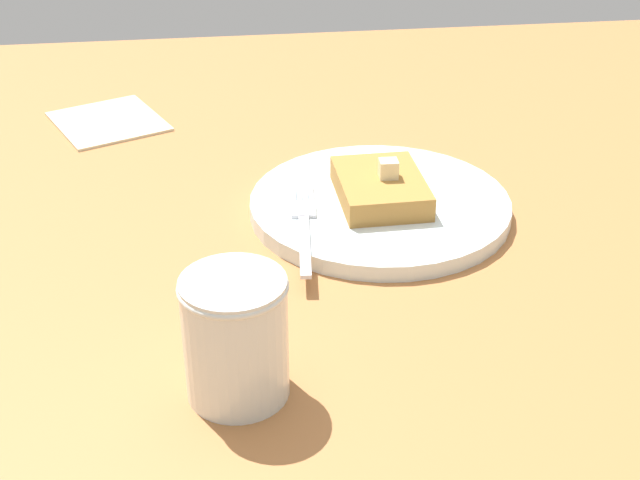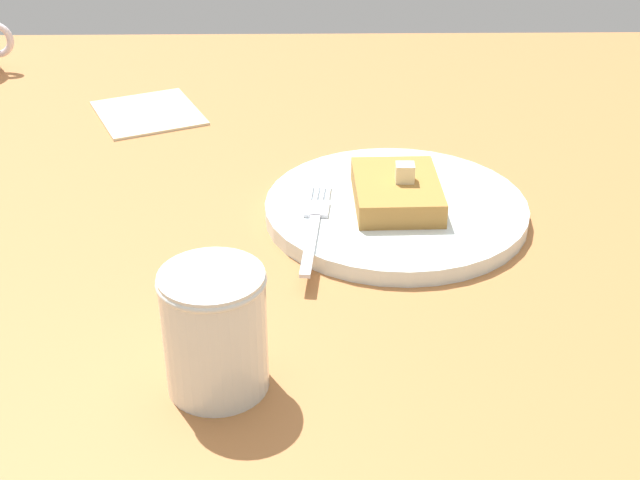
# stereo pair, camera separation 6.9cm
# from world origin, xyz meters

# --- Properties ---
(table_surface) EXTENTS (1.28, 1.28, 0.03)m
(table_surface) POSITION_xyz_m (0.00, 0.00, 0.01)
(table_surface) COLOR #A66A39
(table_surface) RESTS_ON ground
(plate) EXTENTS (0.24, 0.24, 0.01)m
(plate) POSITION_xyz_m (0.01, 0.08, 0.04)
(plate) COLOR silver
(plate) RESTS_ON table_surface
(toast_slice_center) EXTENTS (0.08, 0.10, 0.02)m
(toast_slice_center) POSITION_xyz_m (0.01, 0.08, 0.05)
(toast_slice_center) COLOR #A67435
(toast_slice_center) RESTS_ON plate
(butter_pat_primary) EXTENTS (0.02, 0.02, 0.02)m
(butter_pat_primary) POSITION_xyz_m (0.02, 0.08, 0.07)
(butter_pat_primary) COLOR beige
(butter_pat_primary) RESTS_ON toast_slice_center
(fork) EXTENTS (0.03, 0.16, 0.00)m
(fork) POSITION_xyz_m (-0.06, 0.04, 0.04)
(fork) COLOR silver
(fork) RESTS_ON plate
(syrup_jar) EXTENTS (0.07, 0.07, 0.09)m
(syrup_jar) POSITION_xyz_m (-0.13, -0.16, 0.07)
(syrup_jar) COLOR #351207
(syrup_jar) RESTS_ON table_surface
(napkin) EXTENTS (0.15, 0.16, 0.00)m
(napkin) POSITION_xyz_m (-0.25, 0.33, 0.03)
(napkin) COLOR beige
(napkin) RESTS_ON table_surface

